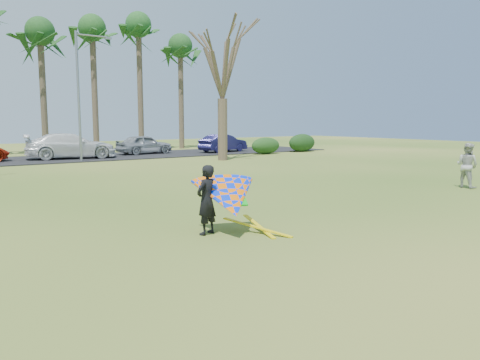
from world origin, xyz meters
TOP-DOWN VIEW (x-y plane):
  - ground at (0.00, 0.00)m, footprint 100.00×100.00m
  - parking_strip at (0.00, 25.00)m, footprint 46.00×7.00m
  - palm_6 at (2.00, 31.00)m, footprint 4.84×4.84m
  - palm_7 at (6.00, 31.00)m, footprint 4.84×4.84m
  - palm_8 at (10.00, 31.00)m, footprint 4.84×4.84m
  - palm_9 at (14.00, 31.00)m, footprint 4.84×4.84m
  - bare_tree_right at (10.00, 18.00)m, footprint 6.27×6.27m
  - streetlight at (2.16, 22.00)m, footprint 2.28×0.18m
  - hedge_near at (15.81, 20.77)m, footprint 2.58×1.17m
  - hedge_far at (19.93, 21.10)m, footprint 2.66×1.25m
  - car_3 at (2.10, 24.48)m, footprint 6.11×3.29m
  - car_4 at (7.88, 25.63)m, footprint 4.42×2.17m
  - car_5 at (14.03, 24.04)m, footprint 4.48×2.33m
  - pedestrian_a at (10.76, 1.95)m, footprint 0.70×0.88m
  - kite_flyer at (-0.95, 1.19)m, footprint 2.13×2.39m

SIDE VIEW (x-z plane):
  - ground at x=0.00m, z-range 0.00..0.00m
  - parking_strip at x=0.00m, z-range 0.00..0.06m
  - hedge_near at x=15.81m, z-range 0.00..1.29m
  - hedge_far at x=19.93m, z-range 0.00..1.48m
  - car_5 at x=14.03m, z-range 0.06..1.46m
  - car_4 at x=7.88m, z-range 0.06..1.51m
  - kite_flyer at x=-0.95m, z-range -0.17..1.85m
  - pedestrian_a at x=10.76m, z-range 0.00..1.74m
  - car_3 at x=2.10m, z-range 0.06..1.74m
  - streetlight at x=2.16m, z-range 0.46..8.46m
  - bare_tree_right at x=10.00m, z-range 1.96..11.17m
  - palm_6 at x=2.00m, z-range 3.75..14.59m
  - palm_9 at x=14.00m, z-range 3.75..14.59m
  - palm_7 at x=6.00m, z-range 4.08..15.62m
  - palm_8 at x=10.00m, z-range 4.40..16.64m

